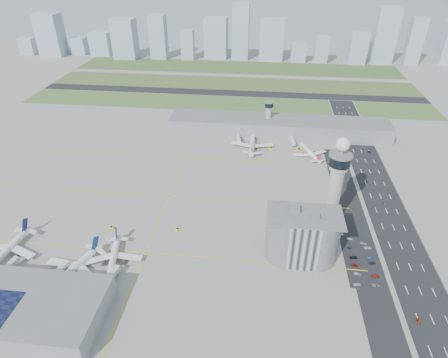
# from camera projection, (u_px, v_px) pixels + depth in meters

# --- Properties ---
(ground) EXTENTS (1000.00, 1000.00, 0.00)m
(ground) POSITION_uv_depth(u_px,v_px,m) (218.00, 226.00, 247.01)
(ground) COLOR #9B9890
(grass_strip_0) EXTENTS (480.00, 50.00, 0.08)m
(grass_strip_0) POSITION_uv_depth(u_px,v_px,m) (226.00, 103.00, 438.40)
(grass_strip_0) COLOR #4B6B32
(grass_strip_0) RESTS_ON ground
(grass_strip_1) EXTENTS (480.00, 60.00, 0.08)m
(grass_strip_1) POSITION_uv_depth(u_px,v_px,m) (232.00, 84.00, 501.56)
(grass_strip_1) COLOR #3C5227
(grass_strip_1) RESTS_ON ground
(grass_strip_2) EXTENTS (480.00, 70.00, 0.08)m
(grass_strip_2) POSITION_uv_depth(u_px,v_px,m) (237.00, 67.00, 568.92)
(grass_strip_2) COLOR #47612E
(grass_strip_2) RESTS_ON ground
(runway) EXTENTS (480.00, 22.00, 0.10)m
(runway) POSITION_uv_depth(u_px,v_px,m) (229.00, 93.00, 469.55)
(runway) COLOR black
(runway) RESTS_ON ground
(highway) EXTENTS (28.00, 500.00, 0.10)m
(highway) POSITION_uv_depth(u_px,v_px,m) (399.00, 239.00, 235.81)
(highway) COLOR black
(highway) RESTS_ON ground
(barrier_left) EXTENTS (0.60, 500.00, 1.20)m
(barrier_left) POSITION_uv_depth(u_px,v_px,m) (376.00, 237.00, 236.88)
(barrier_left) COLOR #9E9E99
(barrier_left) RESTS_ON ground
(barrier_right) EXTENTS (0.60, 500.00, 1.20)m
(barrier_right) POSITION_uv_depth(u_px,v_px,m) (422.00, 240.00, 234.16)
(barrier_right) COLOR #9E9E99
(barrier_right) RESTS_ON ground
(landside_road) EXTENTS (18.00, 260.00, 0.08)m
(landside_road) POSITION_uv_depth(u_px,v_px,m) (361.00, 247.00, 229.82)
(landside_road) COLOR black
(landside_road) RESTS_ON ground
(parking_lot) EXTENTS (20.00, 44.00, 0.10)m
(parking_lot) POSITION_uv_depth(u_px,v_px,m) (361.00, 261.00, 219.91)
(parking_lot) COLOR black
(parking_lot) RESTS_ON ground
(taxiway_line_h_0) EXTENTS (260.00, 0.60, 0.01)m
(taxiway_line_h_0) POSITION_uv_depth(u_px,v_px,m) (146.00, 253.00, 225.64)
(taxiway_line_h_0) COLOR yellow
(taxiway_line_h_0) RESTS_ON ground
(taxiway_line_h_1) EXTENTS (260.00, 0.60, 0.01)m
(taxiway_line_h_1) POSITION_uv_depth(u_px,v_px,m) (170.00, 196.00, 276.16)
(taxiway_line_h_1) COLOR yellow
(taxiway_line_h_1) RESTS_ON ground
(taxiway_line_h_2) EXTENTS (260.00, 0.60, 0.01)m
(taxiway_line_h_2) POSITION_uv_depth(u_px,v_px,m) (186.00, 158.00, 326.69)
(taxiway_line_h_2) COLOR yellow
(taxiway_line_h_2) RESTS_ON ground
(taxiway_line_v) EXTENTS (0.60, 260.00, 0.01)m
(taxiway_line_v) POSITION_uv_depth(u_px,v_px,m) (170.00, 196.00, 276.16)
(taxiway_line_v) COLOR yellow
(taxiway_line_v) RESTS_ON ground
(control_tower) EXTENTS (14.00, 14.00, 64.50)m
(control_tower) POSITION_uv_depth(u_px,v_px,m) (336.00, 182.00, 228.16)
(control_tower) COLOR #ADAAA5
(control_tower) RESTS_ON ground
(secondary_tower) EXTENTS (8.60, 8.60, 31.90)m
(secondary_tower) POSITION_uv_depth(u_px,v_px,m) (269.00, 115.00, 360.43)
(secondary_tower) COLOR #ADAAA5
(secondary_tower) RESTS_ON ground
(admin_building) EXTENTS (42.00, 24.00, 33.50)m
(admin_building) POSITION_uv_depth(u_px,v_px,m) (302.00, 236.00, 215.32)
(admin_building) COLOR #B2B2B7
(admin_building) RESTS_ON ground
(terminal_pier) EXTENTS (210.00, 32.00, 15.80)m
(terminal_pier) POSITION_uv_depth(u_px,v_px,m) (278.00, 127.00, 363.56)
(terminal_pier) COLOR gray
(terminal_pier) RESTS_ON ground
(near_terminal) EXTENTS (84.00, 42.00, 13.00)m
(near_terminal) POSITION_uv_depth(u_px,v_px,m) (18.00, 309.00, 183.10)
(near_terminal) COLOR gray
(near_terminal) RESTS_ON ground
(airplane_near_a) EXTENTS (41.05, 46.95, 12.22)m
(airplane_near_a) POSITION_uv_depth(u_px,v_px,m) (5.00, 248.00, 220.56)
(airplane_near_a) COLOR white
(airplane_near_a) RESTS_ON ground
(airplane_near_b) EXTENTS (50.11, 53.82, 12.16)m
(airplane_near_b) POSITION_uv_depth(u_px,v_px,m) (71.00, 266.00, 207.76)
(airplane_near_b) COLOR white
(airplane_near_b) RESTS_ON ground
(airplane_near_c) EXTENTS (41.57, 46.08, 11.11)m
(airplane_near_c) POSITION_uv_depth(u_px,v_px,m) (113.00, 256.00, 215.47)
(airplane_near_c) COLOR white
(airplane_near_c) RESTS_ON ground
(airplane_far_a) EXTENTS (39.15, 46.00, 12.84)m
(airplane_far_a) POSITION_uv_depth(u_px,v_px,m) (253.00, 140.00, 341.00)
(airplane_far_a) COLOR white
(airplane_far_a) RESTS_ON ground
(airplane_far_b) EXTENTS (42.12, 45.16, 10.17)m
(airplane_far_b) POSITION_uv_depth(u_px,v_px,m) (310.00, 150.00, 327.53)
(airplane_far_b) COLOR white
(airplane_far_b) RESTS_ON ground
(jet_bridge_near_0) EXTENTS (5.39, 14.31, 5.70)m
(jet_bridge_near_0) POSITION_uv_depth(u_px,v_px,m) (0.00, 277.00, 205.12)
(jet_bridge_near_0) COLOR silver
(jet_bridge_near_0) RESTS_ON ground
(jet_bridge_near_1) EXTENTS (5.39, 14.31, 5.70)m
(jet_bridge_near_1) POSITION_uv_depth(u_px,v_px,m) (51.00, 282.00, 202.20)
(jet_bridge_near_1) COLOR silver
(jet_bridge_near_1) RESTS_ON ground
(jet_bridge_near_2) EXTENTS (5.39, 14.31, 5.70)m
(jet_bridge_near_2) POSITION_uv_depth(u_px,v_px,m) (105.00, 287.00, 199.29)
(jet_bridge_near_2) COLOR silver
(jet_bridge_near_2) RESTS_ON ground
(jet_bridge_far_0) EXTENTS (5.39, 14.31, 5.70)m
(jet_bridge_far_0) POSITION_uv_depth(u_px,v_px,m) (238.00, 136.00, 356.46)
(jet_bridge_far_0) COLOR silver
(jet_bridge_far_0) RESTS_ON ground
(jet_bridge_far_1) EXTENTS (5.39, 14.31, 5.70)m
(jet_bridge_far_1) POSITION_uv_depth(u_px,v_px,m) (291.00, 139.00, 351.60)
(jet_bridge_far_1) COLOR silver
(jet_bridge_far_1) RESTS_ON ground
(tug_0) EXTENTS (4.38, 4.39, 2.13)m
(tug_0) POSITION_uv_depth(u_px,v_px,m) (71.00, 264.00, 215.91)
(tug_0) COLOR yellow
(tug_0) RESTS_ON ground
(tug_1) EXTENTS (2.62, 3.28, 1.68)m
(tug_1) POSITION_uv_depth(u_px,v_px,m) (120.00, 258.00, 220.77)
(tug_1) COLOR gold
(tug_1) RESTS_ON ground
(tug_2) EXTENTS (3.09, 2.40, 1.61)m
(tug_2) POSITION_uv_depth(u_px,v_px,m) (111.00, 227.00, 244.57)
(tug_2) COLOR #ECDC00
(tug_2) RESTS_ON ground
(tug_3) EXTENTS (2.88, 3.38, 1.66)m
(tug_3) POSITION_uv_depth(u_px,v_px,m) (177.00, 229.00, 243.17)
(tug_3) COLOR yellow
(tug_3) RESTS_ON ground
(tug_4) EXTENTS (4.26, 3.60, 2.10)m
(tug_4) POSITION_uv_depth(u_px,v_px,m) (271.00, 148.00, 339.26)
(tug_4) COLOR yellow
(tug_4) RESTS_ON ground
(tug_5) EXTENTS (4.25, 4.13, 2.05)m
(tug_5) POSITION_uv_depth(u_px,v_px,m) (299.00, 149.00, 337.56)
(tug_5) COLOR #EAAD03
(tug_5) RESTS_ON ground
(car_lot_0) EXTENTS (4.07, 2.18, 1.32)m
(car_lot_0) POSITION_uv_depth(u_px,v_px,m) (357.00, 284.00, 203.75)
(car_lot_0) COLOR silver
(car_lot_0) RESTS_ON ground
(car_lot_1) EXTENTS (3.72, 1.65, 1.19)m
(car_lot_1) POSITION_uv_depth(u_px,v_px,m) (357.00, 274.00, 210.48)
(car_lot_1) COLOR gray
(car_lot_1) RESTS_ON ground
(car_lot_2) EXTENTS (4.14, 2.15, 1.11)m
(car_lot_2) POSITION_uv_depth(u_px,v_px,m) (355.00, 265.00, 216.11)
(car_lot_2) COLOR maroon
(car_lot_2) RESTS_ON ground
(car_lot_3) EXTENTS (4.74, 2.39, 1.32)m
(car_lot_3) POSITION_uv_depth(u_px,v_px,m) (353.00, 257.00, 221.31)
(car_lot_3) COLOR black
(car_lot_3) RESTS_ON ground
(car_lot_4) EXTENTS (3.64, 1.86, 1.19)m
(car_lot_4) POSITION_uv_depth(u_px,v_px,m) (349.00, 247.00, 228.83)
(car_lot_4) COLOR navy
(car_lot_4) RESTS_ON ground
(car_lot_5) EXTENTS (3.51, 1.49, 1.13)m
(car_lot_5) POSITION_uv_depth(u_px,v_px,m) (349.00, 239.00, 235.50)
(car_lot_5) COLOR silver
(car_lot_5) RESTS_ON ground
(car_lot_6) EXTENTS (4.51, 2.35, 1.21)m
(car_lot_6) POSITION_uv_depth(u_px,v_px,m) (376.00, 285.00, 203.33)
(car_lot_6) COLOR gray
(car_lot_6) RESTS_ON ground
(car_lot_7) EXTENTS (4.46, 1.89, 1.28)m
(car_lot_7) POSITION_uv_depth(u_px,v_px,m) (376.00, 276.00, 208.85)
(car_lot_7) COLOR maroon
(car_lot_7) RESTS_ON ground
(car_lot_8) EXTENTS (3.96, 2.12, 1.28)m
(car_lot_8) POSITION_uv_depth(u_px,v_px,m) (372.00, 263.00, 217.40)
(car_lot_8) COLOR #26252B
(car_lot_8) RESTS_ON ground
(car_lot_9) EXTENTS (3.94, 1.42, 1.29)m
(car_lot_9) POSITION_uv_depth(u_px,v_px,m) (371.00, 258.00, 220.73)
(car_lot_9) COLOR navy
(car_lot_9) RESTS_ON ground
(car_lot_10) EXTENTS (4.92, 2.72, 1.31)m
(car_lot_10) POSITION_uv_depth(u_px,v_px,m) (368.00, 248.00, 228.31)
(car_lot_10) COLOR silver
(car_lot_10) RESTS_ON ground
(car_lot_11) EXTENTS (4.07, 2.00, 1.14)m
(car_lot_11) POSITION_uv_depth(u_px,v_px,m) (363.00, 243.00, 231.97)
(car_lot_11) COLOR #A0A2A8
(car_lot_11) RESTS_ON ground
(car_hw_0) EXTENTS (1.63, 3.38, 1.11)m
(car_hw_0) POSITION_uv_depth(u_px,v_px,m) (418.00, 321.00, 183.81)
(car_hw_0) COLOR #8E2F0A
(car_hw_0) RESTS_ON ground
(car_hw_1) EXTENTS (1.63, 3.53, 1.12)m
(car_hw_1) POSITION_uv_depth(u_px,v_px,m) (385.00, 204.00, 267.40)
(car_hw_1) COLOR #29282B
(car_hw_1) RESTS_ON ground
(car_hw_2) EXTENTS (1.98, 3.99, 1.09)m
(car_hw_2) POSITION_uv_depth(u_px,v_px,m) (370.00, 152.00, 334.33)
(car_hw_2) COLOR navy
(car_hw_2) RESTS_ON ground
(car_hw_4) EXTENTS (1.40, 3.47, 1.18)m
(car_hw_4) POSITION_uv_depth(u_px,v_px,m) (344.00, 124.00, 386.16)
(car_hw_4) COLOR #9B9C9F
(car_hw_4) RESTS_ON ground
(skyline_bldg_0) EXTENTS (24.05, 19.24, 26.50)m
(skyline_bldg_0) POSITION_uv_depth(u_px,v_px,m) (28.00, 46.00, 631.80)
(skyline_bldg_0) COLOR #9EADC1
(skyline_bldg_0) RESTS_ON ground
(skyline_bldg_1) EXTENTS (37.63, 30.10, 65.60)m
(skyline_bldg_1) POSITION_uv_depth(u_px,v_px,m) (50.00, 35.00, 613.46)
(skyline_bldg_1) COLOR #9EADC1
(skyline_bldg_1) RESTS_ON ground
(skyline_bldg_2) EXTENTS (22.81, 18.25, 26.79)m
(skyline_bldg_2) POSITION_uv_depth(u_px,v_px,m) (80.00, 46.00, 630.45)
(skyline_bldg_2) COLOR #9EADC1
(skyline_bldg_2) RESTS_ON ground
(skyline_bldg_3) EXTENTS (32.30, 25.84, 36.93)m
(skyline_bldg_3) POSITION_uv_depth(u_px,v_px,m) (101.00, 43.00, 625.00)
(skyline_bldg_3) COLOR #9EADC1
(skyline_bldg_3) RESTS_ON ground
(skyline_bldg_4) EXTENTS (35.81, 28.65, 60.36)m
(skyline_bldg_4) POSITION_uv_depth(u_px,v_px,m) (125.00, 39.00, 600.50)
(skyline_bldg_4) COLOR #9EADC1
(skyline_bldg_4) RESTS_ON ground
(skyline_bldg_5) EXTENTS (25.49, 20.39, 66.89)m
(skyline_bldg_5) POSITION_uv_depth(u_px,v_px,m) (158.00, 37.00, 597.25)
(skyline_bldg_5) COLOR #9EADC1
(skyline_bldg_5) RESTS_ON ground
(skyline_bldg_6) EXTENTS (20.04, 16.03, 45.20)m
(skyline_bldg_6) POSITION_uv_depth(u_px,v_px,m) (188.00, 45.00, 596.91)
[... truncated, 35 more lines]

